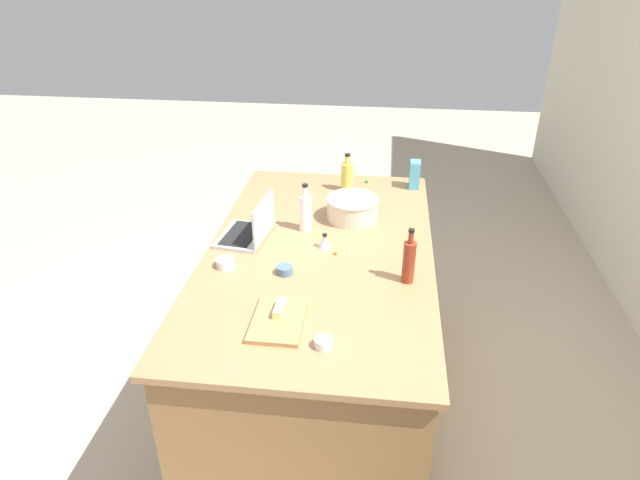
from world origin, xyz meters
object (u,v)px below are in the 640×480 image
object	(u,v)px
bottle_soy	(409,261)
cutting_board	(278,320)
laptop	(250,230)
candy_bag	(415,175)
kitchen_timer	(325,241)
bottle_vinegar	(305,212)
bottle_oil	(347,176)
mixing_bowl_large	(352,208)
butter_stick_left	(280,309)
ramekin_wide	(324,343)
ramekin_medium	(226,263)
ramekin_small	(285,270)

from	to	relation	value
bottle_soy	cutting_board	world-z (taller)	bottle_soy
laptop	candy_bag	size ratio (longest dim) A/B	1.97
cutting_board	kitchen_timer	xyz separation A→B (m)	(-0.63, 0.12, 0.03)
bottle_vinegar	bottle_oil	bearing A→B (deg)	162.26
laptop	kitchen_timer	distance (m)	0.39
bottle_vinegar	bottle_soy	bearing A→B (deg)	49.92
mixing_bowl_large	butter_stick_left	xyz separation A→B (m)	(0.93, -0.23, -0.03)
cutting_board	ramekin_wide	bearing A→B (deg)	56.83
mixing_bowl_large	butter_stick_left	bearing A→B (deg)	-13.82
butter_stick_left	ramekin_medium	world-z (taller)	butter_stick_left
ramekin_medium	kitchen_timer	distance (m)	0.50
bottle_oil	cutting_board	bearing A→B (deg)	-7.03
laptop	kitchen_timer	bearing A→B (deg)	82.52
laptop	ramekin_medium	xyz separation A→B (m)	(0.29, -0.05, -0.02)
bottle_vinegar	butter_stick_left	distance (m)	0.77
ramekin_small	kitchen_timer	size ratio (longest dim) A/B	0.99
bottle_vinegar	ramekin_wide	bearing A→B (deg)	12.32
laptop	ramekin_small	bearing A→B (deg)	36.91
laptop	ramekin_small	distance (m)	0.39
cutting_board	ramekin_wide	xyz separation A→B (m)	(0.13, 0.20, 0.01)
bottle_oil	butter_stick_left	size ratio (longest dim) A/B	2.12
bottle_vinegar	kitchen_timer	world-z (taller)	bottle_vinegar
kitchen_timer	laptop	bearing A→B (deg)	-97.48
ramekin_wide	kitchen_timer	xyz separation A→B (m)	(-0.76, -0.08, 0.02)
mixing_bowl_large	ramekin_medium	world-z (taller)	mixing_bowl_large
mixing_bowl_large	bottle_soy	size ratio (longest dim) A/B	1.09
bottle_oil	cutting_board	xyz separation A→B (m)	(1.36, -0.17, -0.08)
bottle_oil	butter_stick_left	distance (m)	1.33
kitchen_timer	candy_bag	distance (m)	0.94
ramekin_medium	mixing_bowl_large	bearing A→B (deg)	136.37
ramekin_small	candy_bag	world-z (taller)	candy_bag
laptop	bottle_vinegar	world-z (taller)	bottle_vinegar
bottle_vinegar	bottle_oil	distance (m)	0.57
laptop	butter_stick_left	xyz separation A→B (m)	(0.64, 0.27, -0.01)
ramekin_small	ramekin_wide	xyz separation A→B (m)	(0.50, 0.24, -0.00)
butter_stick_left	ramekin_wide	world-z (taller)	butter_stick_left
laptop	bottle_oil	distance (m)	0.81
bottle_oil	ramekin_wide	size ratio (longest dim) A/B	3.21
bottle_soy	cutting_board	size ratio (longest dim) A/B	0.86
mixing_bowl_large	ramekin_wide	xyz separation A→B (m)	(1.10, -0.03, -0.05)
laptop	cutting_board	size ratio (longest dim) A/B	1.09
butter_stick_left	ramekin_medium	xyz separation A→B (m)	(-0.35, -0.32, -0.01)
bottle_oil	ramekin_medium	xyz separation A→B (m)	(0.97, -0.49, -0.07)
mixing_bowl_large	ramekin_small	distance (m)	0.66
butter_stick_left	kitchen_timer	world-z (taller)	kitchen_timer
ramekin_small	candy_bag	size ratio (longest dim) A/B	0.45
bottle_oil	ramekin_small	bearing A→B (deg)	-11.75
bottle_soy	bottle_vinegar	distance (m)	0.69
mixing_bowl_large	bottle_soy	distance (m)	0.67
cutting_board	ramekin_medium	size ratio (longest dim) A/B	3.46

